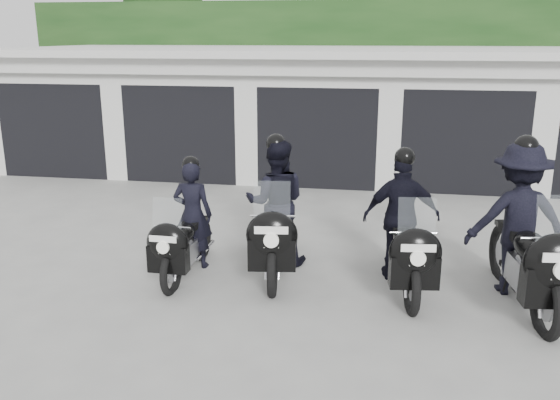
% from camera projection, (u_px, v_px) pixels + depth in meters
% --- Properties ---
extents(ground, '(80.00, 80.00, 0.00)m').
position_uv_depth(ground, '(270.00, 288.00, 7.95)').
color(ground, '#999994').
rests_on(ground, ground).
extents(garage_block, '(16.40, 6.80, 2.96)m').
position_uv_depth(garage_block, '(328.00, 110.00, 15.22)').
color(garage_block, silver).
rests_on(garage_block, ground).
extents(background_vegetation, '(20.00, 3.90, 5.80)m').
position_uv_depth(background_vegetation, '(354.00, 51.00, 19.41)').
color(background_vegetation, '#153412').
rests_on(background_vegetation, ground).
extents(police_bike_a, '(0.60, 1.95, 1.70)m').
position_uv_depth(police_bike_a, '(187.00, 228.00, 8.29)').
color(police_bike_a, black).
rests_on(police_bike_a, ground).
extents(police_bike_b, '(1.00, 2.29, 2.00)m').
position_uv_depth(police_bike_b, '(275.00, 212.00, 8.44)').
color(police_bike_b, black).
rests_on(police_bike_b, ground).
extents(police_bike_c, '(1.10, 2.19, 1.91)m').
position_uv_depth(police_bike_c, '(403.00, 227.00, 7.91)').
color(police_bike_c, black).
rests_on(police_bike_c, ground).
extents(police_bike_d, '(1.36, 2.47, 2.15)m').
position_uv_depth(police_bike_d, '(522.00, 230.00, 7.44)').
color(police_bike_d, black).
rests_on(police_bike_d, ground).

